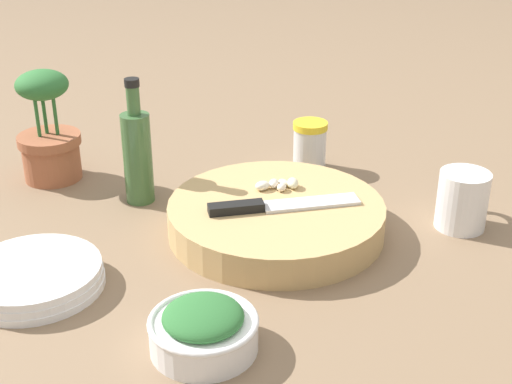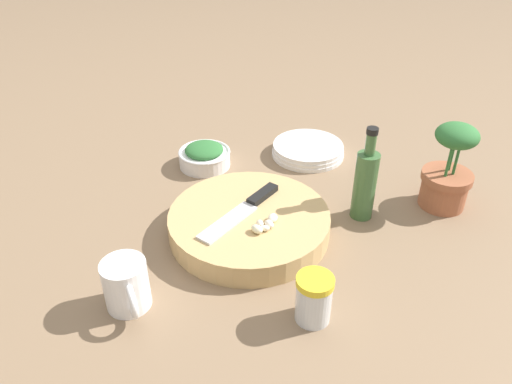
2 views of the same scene
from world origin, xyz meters
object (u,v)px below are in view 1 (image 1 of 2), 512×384
at_px(garlic_cloves, 278,184).
at_px(plate_stack, 34,279).
at_px(potted_herb, 48,134).
at_px(coffee_mug, 462,199).
at_px(oil_bottle, 137,154).
at_px(cutting_board, 276,218).
at_px(spice_jar, 310,145).
at_px(herb_bowl, 204,329).
at_px(chef_knife, 275,205).

xyz_separation_m(garlic_cloves, plate_stack, (-0.37, -0.03, -0.04)).
bearing_deg(potted_herb, coffee_mug, -43.58).
height_order(garlic_cloves, coffee_mug, coffee_mug).
height_order(plate_stack, oil_bottle, oil_bottle).
relative_size(cutting_board, plate_stack, 1.75).
bearing_deg(oil_bottle, potted_herb, 123.13).
bearing_deg(garlic_cloves, potted_herb, 130.99).
distance_m(spice_jar, plate_stack, 0.54).
bearing_deg(spice_jar, oil_bottle, 176.27).
xyz_separation_m(spice_jar, oil_bottle, (-0.31, 0.02, 0.04)).
bearing_deg(garlic_cloves, oil_bottle, 137.36).
bearing_deg(spice_jar, herb_bowl, -135.42).
bearing_deg(coffee_mug, garlic_cloves, 144.53).
height_order(oil_bottle, potted_herb, oil_bottle).
relative_size(chef_knife, coffee_mug, 2.41).
relative_size(coffee_mug, oil_bottle, 0.45).
bearing_deg(spice_jar, cutting_board, -134.04).
relative_size(herb_bowl, spice_jar, 1.46).
bearing_deg(oil_bottle, herb_bowl, -100.19).
bearing_deg(herb_bowl, cutting_board, 43.41).
distance_m(spice_jar, potted_herb, 0.44).
distance_m(cutting_board, oil_bottle, 0.25).
xyz_separation_m(herb_bowl, oil_bottle, (0.07, 0.39, 0.05)).
distance_m(cutting_board, chef_knife, 0.03).
height_order(chef_knife, potted_herb, potted_herb).
bearing_deg(herb_bowl, potted_herb, 93.11).
bearing_deg(herb_bowl, chef_knife, 42.94).
height_order(chef_knife, herb_bowl, chef_knife).
bearing_deg(cutting_board, oil_bottle, 124.98).
relative_size(cutting_board, coffee_mug, 3.48).
distance_m(garlic_cloves, oil_bottle, 0.23).
bearing_deg(coffee_mug, potted_herb, 136.42).
bearing_deg(plate_stack, chef_knife, -4.95).
xyz_separation_m(chef_knife, spice_jar, (0.18, 0.19, -0.01)).
bearing_deg(chef_knife, potted_herb, -131.00).
xyz_separation_m(plate_stack, potted_herb, (0.11, 0.33, 0.06)).
xyz_separation_m(cutting_board, spice_jar, (0.17, 0.18, 0.02)).
relative_size(cutting_board, herb_bowl, 2.53).
relative_size(herb_bowl, potted_herb, 0.66).
bearing_deg(chef_knife, coffee_mug, 84.83).
height_order(cutting_board, plate_stack, cutting_board).
xyz_separation_m(herb_bowl, spice_jar, (0.38, 0.37, 0.02)).
distance_m(plate_stack, potted_herb, 0.35).
distance_m(coffee_mug, oil_bottle, 0.50).
bearing_deg(herb_bowl, garlic_cloves, 45.35).
relative_size(spice_jar, plate_stack, 0.47).
relative_size(garlic_cloves, oil_bottle, 0.34).
relative_size(garlic_cloves, spice_jar, 0.81).
xyz_separation_m(cutting_board, herb_bowl, (-0.21, -0.20, 0.00)).
distance_m(garlic_cloves, spice_jar, 0.19).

